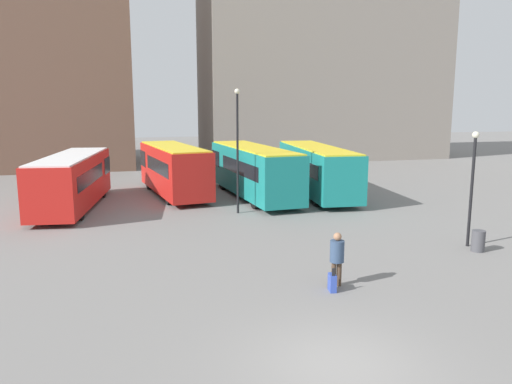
% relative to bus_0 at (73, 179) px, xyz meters
% --- Properties ---
extents(ground_plane, '(160.00, 160.00, 0.00)m').
position_rel_bus_0_xyz_m(ground_plane, '(7.39, -19.88, -1.62)').
color(ground_plane, slate).
extents(building_block_right, '(25.52, 10.17, 27.03)m').
position_rel_bus_0_xyz_m(building_block_right, '(23.75, 21.91, 11.89)').
color(building_block_right, gray).
rests_on(building_block_right, ground_plane).
extents(bus_0, '(3.82, 10.34, 2.99)m').
position_rel_bus_0_xyz_m(bus_0, '(0.00, 0.00, 0.00)').
color(bus_0, red).
rests_on(bus_0, ground_plane).
extents(bus_1, '(3.84, 9.65, 3.18)m').
position_rel_bus_0_xyz_m(bus_1, '(5.88, 2.61, 0.10)').
color(bus_1, red).
rests_on(bus_1, ground_plane).
extents(bus_2, '(3.39, 11.20, 3.17)m').
position_rel_bus_0_xyz_m(bus_2, '(10.64, 0.68, 0.11)').
color(bus_2, '#19847F').
rests_on(bus_2, ground_plane).
extents(bus_3, '(3.44, 11.14, 3.11)m').
position_rel_bus_0_xyz_m(bus_3, '(14.80, 0.46, 0.07)').
color(bus_3, '#19847F').
rests_on(bus_3, ground_plane).
extents(traveler, '(0.52, 0.52, 1.77)m').
position_rel_bus_0_xyz_m(traveler, '(9.37, -15.20, -0.57)').
color(traveler, '#4C3828').
rests_on(traveler, ground_plane).
extents(suitcase, '(0.26, 0.43, 0.80)m').
position_rel_bus_0_xyz_m(suitcase, '(9.05, -15.60, -1.34)').
color(suitcase, '#334CB2').
rests_on(suitcase, ground_plane).
extents(lamp_post_0, '(0.28, 0.28, 6.59)m').
position_rel_bus_0_xyz_m(lamp_post_0, '(8.68, -3.73, 2.19)').
color(lamp_post_0, black).
rests_on(lamp_post_0, ground_plane).
extents(lamp_post_1, '(0.28, 0.28, 4.73)m').
position_rel_bus_0_xyz_m(lamp_post_1, '(16.50, -12.33, 1.22)').
color(lamp_post_1, black).
rests_on(lamp_post_1, ground_plane).
extents(trash_bin, '(0.52, 0.52, 0.85)m').
position_rel_bus_0_xyz_m(trash_bin, '(16.40, -13.08, -1.20)').
color(trash_bin, '#47474C').
rests_on(trash_bin, ground_plane).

